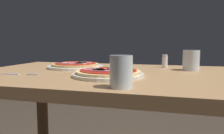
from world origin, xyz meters
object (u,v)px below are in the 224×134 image
Objects in this scene: water_glass_near at (121,74)px; water_glass_far at (191,62)px; salt_shaker at (165,61)px; fork at (17,74)px; dining_table at (116,100)px; pizza_across_left at (75,66)px; pizza_foreground at (108,73)px.

water_glass_near is 0.53m from water_glass_far.
salt_shaker is (-0.12, 0.10, -0.01)m from water_glass_far.
water_glass_near reaches higher than fork.
dining_table is 4.50× the size of pizza_across_left.
water_glass_near is 0.59m from salt_shaker.
water_glass_far reaches higher than salt_shaker.
water_glass_far is 1.42× the size of salt_shaker.
salt_shaker is at bearing 18.28° from pizza_across_left.
salt_shaker is at bearing 53.29° from dining_table.
fork is at bearing 162.86° from water_glass_near.
water_glass_far is at bearing 40.63° from pizza_foreground.
water_glass_far is 0.60× the size of fork.
fork reaches higher than dining_table.
dining_table is 0.30m from pizza_across_left.
pizza_across_left reaches higher than dining_table.
pizza_across_left is at bearing -175.68° from water_glass_far.
water_glass_far is at bearing 4.32° from pizza_across_left.
water_glass_far reaches higher than dining_table.
salt_shaker reaches higher than pizza_across_left.
dining_table is 8.14× the size of fork.
fork is (-0.37, -0.17, 0.12)m from dining_table.
water_glass_far is (0.57, 0.04, 0.03)m from pizza_across_left.
pizza_foreground is 0.43m from salt_shaker.
dining_table is 0.37m from water_glass_near.
water_glass_far is at bearing 26.87° from dining_table.
pizza_foreground reaches higher than dining_table.
salt_shaker is at bearing 37.84° from fork.
pizza_across_left is at bearing 136.07° from pizza_foreground.
water_glass_near reaches higher than dining_table.
pizza_across_left is 0.47m from salt_shaker.
dining_table is 0.37m from salt_shaker.
pizza_across_left is 4.27× the size of salt_shaker.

